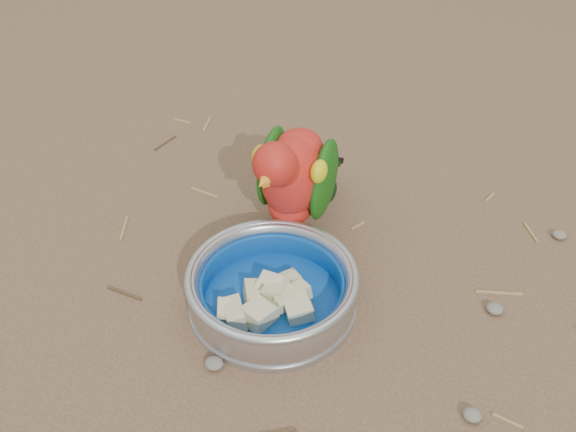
% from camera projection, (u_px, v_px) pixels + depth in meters
% --- Properties ---
extents(ground, '(60.00, 60.00, 0.00)m').
position_uv_depth(ground, '(266.00, 329.00, 0.81)').
color(ground, brown).
extents(food_bowl, '(0.22, 0.22, 0.02)m').
position_uv_depth(food_bowl, '(273.00, 302.00, 0.84)').
color(food_bowl, '#B2B2BA').
rests_on(food_bowl, ground).
extents(bowl_wall, '(0.22, 0.22, 0.04)m').
position_uv_depth(bowl_wall, '(272.00, 286.00, 0.82)').
color(bowl_wall, '#B2B2BA').
rests_on(bowl_wall, food_bowl).
extents(fruit_wedges, '(0.13, 0.13, 0.03)m').
position_uv_depth(fruit_wedges, '(272.00, 290.00, 0.82)').
color(fruit_wedges, beige).
rests_on(fruit_wedges, food_bowl).
extents(lory_parrot, '(0.13, 0.24, 0.18)m').
position_uv_depth(lory_parrot, '(293.00, 185.00, 0.90)').
color(lory_parrot, red).
rests_on(lory_parrot, ground).
extents(ground_debris, '(0.90, 0.80, 0.01)m').
position_uv_depth(ground_debris, '(308.00, 323.00, 0.82)').
color(ground_debris, '#9F7B49').
rests_on(ground_debris, ground).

